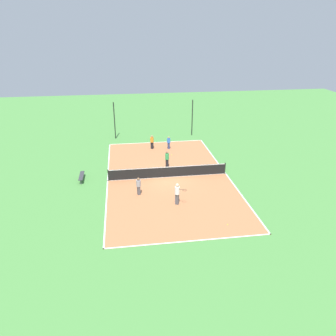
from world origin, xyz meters
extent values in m
plane|color=#47843D|center=(0.00, 0.00, 0.00)|extent=(80.00, 80.00, 0.00)
cube|color=#AD6B42|center=(0.00, 0.00, 0.01)|extent=(10.85, 19.45, 0.02)
cube|color=white|center=(-5.37, 0.00, 0.02)|extent=(0.10, 19.45, 0.00)
cube|color=white|center=(5.37, 0.00, 0.02)|extent=(0.10, 19.45, 0.00)
cube|color=white|center=(0.00, -9.68, 0.02)|extent=(10.85, 0.10, 0.00)
cube|color=white|center=(0.00, 9.68, 0.02)|extent=(10.85, 0.10, 0.00)
cube|color=white|center=(0.00, 0.00, 0.02)|extent=(10.85, 0.10, 0.00)
cylinder|color=black|center=(-5.27, 0.00, 0.55)|extent=(0.10, 0.10, 1.05)
cylinder|color=black|center=(5.27, 0.00, 0.55)|extent=(0.10, 0.10, 1.05)
cube|color=black|center=(0.00, 0.00, 0.53)|extent=(10.55, 0.03, 1.00)
cube|color=white|center=(0.00, 0.00, 1.00)|extent=(10.55, 0.04, 0.06)
cube|color=#333338|center=(-7.63, 0.49, 0.43)|extent=(0.36, 1.96, 0.04)
cylinder|color=#4C4C51|center=(-7.63, -0.34, 0.21)|extent=(0.08, 0.08, 0.41)
cylinder|color=#4C4C51|center=(-7.63, 1.32, 0.21)|extent=(0.08, 0.08, 0.41)
cube|color=#4C4C51|center=(-0.02, -4.95, 0.46)|extent=(0.32, 0.31, 0.87)
cylinder|color=silver|center=(-0.02, -4.95, 1.20)|extent=(0.50, 0.50, 0.61)
sphere|color=beige|center=(-0.02, -4.95, 1.64)|extent=(0.26, 0.26, 0.26)
cylinder|color=#262626|center=(0.25, -5.13, 1.36)|extent=(0.25, 0.18, 0.03)
torus|color=black|center=(0.48, -5.29, 1.36)|extent=(0.42, 0.42, 0.02)
cube|color=navy|center=(1.13, 7.31, 0.37)|extent=(0.22, 0.27, 0.70)
cylinder|color=blue|center=(1.13, 7.31, 0.97)|extent=(0.39, 0.39, 0.49)
sphere|color=#A87A56|center=(1.13, 7.31, 1.32)|extent=(0.21, 0.21, 0.21)
cube|color=#4C4C51|center=(-2.80, -2.96, 0.39)|extent=(0.27, 0.30, 0.74)
cylinder|color=gray|center=(-2.80, -2.96, 1.03)|extent=(0.45, 0.45, 0.52)
sphere|color=brown|center=(-2.80, -2.96, 1.40)|extent=(0.22, 0.22, 0.22)
cube|color=black|center=(-0.69, 7.60, 0.41)|extent=(0.32, 0.32, 0.77)
cylinder|color=orange|center=(-0.69, 7.60, 1.06)|extent=(0.51, 0.51, 0.54)
sphere|color=#A87A56|center=(-0.69, 7.60, 1.44)|extent=(0.23, 0.23, 0.23)
cube|color=black|center=(0.23, 2.20, 0.44)|extent=(0.26, 0.30, 0.83)
cylinder|color=green|center=(0.23, 2.20, 1.14)|extent=(0.44, 0.44, 0.58)
sphere|color=brown|center=(0.23, 2.20, 1.55)|extent=(0.25, 0.25, 0.25)
sphere|color=#CCE033|center=(1.16, 5.30, 0.06)|extent=(0.07, 0.07, 0.07)
sphere|color=#CCE033|center=(2.93, -8.25, 0.06)|extent=(0.07, 0.07, 0.07)
sphere|color=#CCE033|center=(5.01, 7.11, 0.06)|extent=(0.07, 0.07, 0.07)
cylinder|color=black|center=(-4.70, 11.86, 2.20)|extent=(0.12, 0.12, 4.40)
cylinder|color=black|center=(4.70, 11.86, 2.20)|extent=(0.12, 0.12, 4.40)
camera|label=1|loc=(-3.81, -26.42, 12.52)|focal=35.00mm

